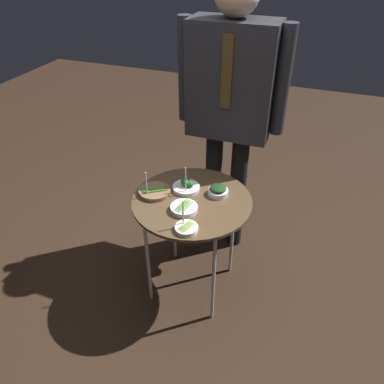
{
  "coord_description": "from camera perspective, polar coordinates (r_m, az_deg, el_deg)",
  "views": [
    {
      "loc": [
        0.57,
        -1.54,
        1.89
      ],
      "look_at": [
        0.0,
        0.0,
        0.73
      ],
      "focal_mm": 35.0,
      "sensor_mm": 36.0,
      "label": 1
    }
  ],
  "objects": [
    {
      "name": "bowl_asparagus_near_rim",
      "position": [
        1.84,
        -0.87,
        -5.47
      ],
      "size": [
        0.12,
        0.12,
        0.15
      ],
      "color": "silver",
      "rests_on": "serving_cart"
    },
    {
      "name": "serving_cart",
      "position": [
        2.07,
        0.0,
        -2.25
      ],
      "size": [
        0.66,
        0.66,
        0.68
      ],
      "color": "brown",
      "rests_on": "ground_plane"
    },
    {
      "name": "bowl_broccoli_back_right",
      "position": [
        2.11,
        -0.9,
        0.92
      ],
      "size": [
        0.16,
        0.16,
        0.17
      ],
      "color": "silver",
      "rests_on": "serving_cart"
    },
    {
      "name": "bowl_spinach_mid_right",
      "position": [
        2.07,
        4.0,
        0.21
      ],
      "size": [
        0.11,
        0.11,
        0.06
      ],
      "color": "silver",
      "rests_on": "serving_cart"
    },
    {
      "name": "bowl_asparagus_front_center",
      "position": [
        1.96,
        -1.23,
        -2.47
      ],
      "size": [
        0.15,
        0.15,
        0.04
      ],
      "color": "silver",
      "rests_on": "serving_cart"
    },
    {
      "name": "bowl_asparagus_far_rim",
      "position": [
        2.09,
        -5.72,
        0.12
      ],
      "size": [
        0.18,
        0.18,
        0.16
      ],
      "color": "brown",
      "rests_on": "serving_cart"
    },
    {
      "name": "waiter_figure",
      "position": [
        2.24,
        5.95,
        14.52
      ],
      "size": [
        0.65,
        0.24,
        1.75
      ],
      "color": "black",
      "rests_on": "ground_plane"
    },
    {
      "name": "ground_plane",
      "position": [
        2.51,
        0.0,
        -13.77
      ],
      "size": [
        8.0,
        8.0,
        0.0
      ],
      "primitive_type": "plane",
      "color": "black"
    }
  ]
}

